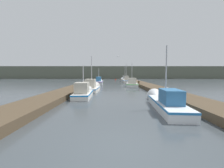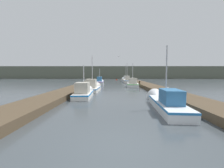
% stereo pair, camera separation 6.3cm
% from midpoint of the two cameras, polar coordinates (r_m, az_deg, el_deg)
% --- Properties ---
extents(ground_plane, '(200.00, 200.00, 0.00)m').
position_cam_midpoint_polar(ground_plane, '(4.66, 4.93, -23.71)').
color(ground_plane, '#3D4449').
extents(dock_left, '(2.36, 40.00, 0.43)m').
position_cam_midpoint_polar(dock_left, '(20.78, -13.07, -1.39)').
color(dock_left, '#4C3D2B').
rests_on(dock_left, ground_plane).
extents(dock_right, '(2.36, 40.00, 0.43)m').
position_cam_midpoint_polar(dock_right, '(20.94, 15.75, -1.39)').
color(dock_right, '#4C3D2B').
rests_on(dock_right, ground_plane).
extents(distant_shore_ridge, '(120.00, 16.00, 4.91)m').
position_cam_midpoint_polar(distant_shore_ridge, '(66.34, 0.74, 4.38)').
color(distant_shore_ridge, '#565B4C').
rests_on(distant_shore_ridge, ground_plane).
extents(fishing_boat_0, '(1.80, 6.51, 4.21)m').
position_cam_midpoint_polar(fishing_boat_0, '(10.21, 19.39, -6.17)').
color(fishing_boat_0, silver).
rests_on(fishing_boat_0, ground_plane).
extents(fishing_boat_1, '(1.52, 4.49, 3.32)m').
position_cam_midpoint_polar(fishing_boat_1, '(13.88, -10.47, -3.10)').
color(fishing_boat_1, silver).
rests_on(fishing_boat_1, ground_plane).
extents(fishing_boat_2, '(1.81, 4.95, 4.78)m').
position_cam_midpoint_polar(fishing_boat_2, '(18.62, -7.24, -1.36)').
color(fishing_boat_2, silver).
rests_on(fishing_boat_2, ground_plane).
extents(fishing_boat_3, '(2.11, 4.57, 4.29)m').
position_cam_midpoint_polar(fishing_boat_3, '(24.41, 7.91, 0.00)').
color(fishing_boat_3, silver).
rests_on(fishing_boat_3, ground_plane).
extents(fishing_boat_4, '(1.64, 5.40, 3.38)m').
position_cam_midpoint_polar(fishing_boat_4, '(28.94, -4.64, 0.76)').
color(fishing_boat_4, silver).
rests_on(fishing_boat_4, ground_plane).
extents(fishing_boat_5, '(1.47, 5.57, 4.72)m').
position_cam_midpoint_polar(fishing_boat_5, '(34.29, 5.79, 1.29)').
color(fishing_boat_5, silver).
rests_on(fishing_boat_5, ground_plane).
extents(fishing_boat_6, '(2.13, 5.24, 4.79)m').
position_cam_midpoint_polar(fishing_boat_6, '(39.06, 5.27, 1.62)').
color(fishing_boat_6, silver).
rests_on(fishing_boat_6, ground_plane).
extents(mooring_piling_0, '(0.30, 0.30, 1.01)m').
position_cam_midpoint_polar(mooring_piling_0, '(13.25, 20.27, -3.33)').
color(mooring_piling_0, '#473523').
rests_on(mooring_piling_0, ground_plane).
extents(mooring_piling_1, '(0.34, 0.34, 1.33)m').
position_cam_midpoint_polar(mooring_piling_1, '(40.85, -4.82, 2.01)').
color(mooring_piling_1, '#473523').
rests_on(mooring_piling_1, ground_plane).
extents(mooring_piling_2, '(0.23, 0.23, 1.33)m').
position_cam_midpoint_polar(mooring_piling_2, '(23.14, -8.67, 0.36)').
color(mooring_piling_2, '#473523').
rests_on(mooring_piling_2, ground_plane).
extents(mooring_piling_3, '(0.34, 0.34, 0.98)m').
position_cam_midpoint_polar(mooring_piling_3, '(25.56, 10.49, 0.30)').
color(mooring_piling_3, '#473523').
rests_on(mooring_piling_3, ground_plane).
extents(channel_buoy, '(0.47, 0.47, 0.97)m').
position_cam_midpoint_polar(channel_buoy, '(47.06, 1.80, 1.65)').
color(channel_buoy, red).
rests_on(channel_buoy, ground_plane).
extents(seagull_lead, '(0.55, 0.29, 0.12)m').
position_cam_midpoint_polar(seagull_lead, '(28.22, 2.73, 10.47)').
color(seagull_lead, white).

